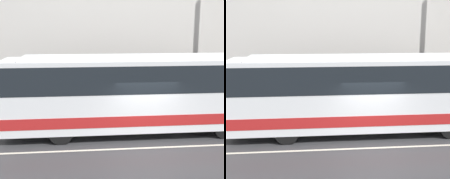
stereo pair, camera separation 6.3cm
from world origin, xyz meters
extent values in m
plane|color=#38383A|center=(0.00, 0.00, 0.00)|extent=(60.00, 60.00, 0.00)
cube|color=gray|center=(0.00, 5.13, 0.09)|extent=(60.00, 2.27, 0.18)
cube|color=#2D2B28|center=(0.00, 6.25, 1.40)|extent=(60.00, 0.06, 2.80)
cube|color=beige|center=(0.00, 0.00, 0.00)|extent=(54.00, 0.14, 0.01)
cube|color=white|center=(-0.41, 1.87, 1.83)|extent=(10.88, 2.49, 2.97)
cube|color=#B21E1E|center=(-0.41, 1.87, 0.90)|extent=(10.83, 2.51, 0.45)
cube|color=black|center=(-0.41, 1.87, 2.57)|extent=(10.56, 2.51, 1.13)
cube|color=white|center=(-0.41, 1.87, 3.38)|extent=(9.25, 2.12, 0.12)
cylinder|color=black|center=(3.43, 2.95, 0.50)|extent=(0.99, 0.28, 0.99)
cylinder|color=black|center=(-3.45, 0.79, 0.50)|extent=(0.99, 0.28, 0.99)
cylinder|color=black|center=(-3.45, 2.95, 0.50)|extent=(0.99, 0.28, 0.99)
cylinder|color=navy|center=(-3.43, 4.94, 0.83)|extent=(0.36, 0.36, 1.31)
sphere|color=tan|center=(-3.43, 4.94, 1.60)|extent=(0.24, 0.24, 0.24)
camera|label=1|loc=(-2.61, -11.28, 4.71)|focal=50.00mm
camera|label=2|loc=(-2.55, -11.29, 4.71)|focal=50.00mm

